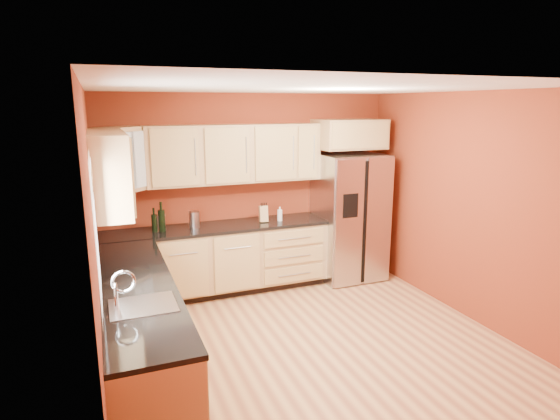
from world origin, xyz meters
name	(u,v)px	position (x,y,z in m)	size (l,w,h in m)	color
floor	(311,344)	(0.00, 0.00, 0.00)	(4.00, 4.00, 0.00)	#9B5B3C
ceiling	(315,88)	(0.00, 0.00, 2.60)	(4.00, 4.00, 0.00)	white
wall_back	(250,190)	(0.00, 2.00, 1.30)	(4.00, 0.04, 2.60)	maroon
wall_front	(457,302)	(0.00, -2.00, 1.30)	(4.00, 0.04, 2.60)	maroon
wall_left	(96,246)	(-2.00, 0.00, 1.30)	(0.04, 4.00, 2.60)	maroon
wall_right	(472,208)	(2.00, 0.00, 1.30)	(0.04, 4.00, 2.60)	maroon
base_cabinets_back	(218,261)	(-0.55, 1.70, 0.44)	(2.90, 0.60, 0.88)	tan
base_cabinets_left	(140,334)	(-1.70, 0.00, 0.44)	(0.60, 2.80, 0.88)	tan
countertop_back	(218,227)	(-0.55, 1.69, 0.90)	(2.90, 0.62, 0.04)	black
countertop_left	(138,286)	(-1.69, 0.00, 0.90)	(0.62, 2.80, 0.04)	black
upper_cabinets_back	(235,154)	(-0.25, 1.83, 1.83)	(2.30, 0.33, 0.75)	tan
upper_cabinets_left	(109,171)	(-1.83, 0.72, 1.83)	(0.33, 1.35, 0.75)	tan
corner_upper_cabinet	(121,160)	(-1.67, 1.67, 1.83)	(0.62, 0.33, 0.75)	tan
over_fridge_cabinet	(349,134)	(1.35, 1.70, 2.05)	(0.92, 0.60, 0.40)	tan
refrigerator	(349,217)	(1.35, 1.62, 0.89)	(0.90, 0.75, 1.78)	#AFAFB4
window	(96,232)	(-1.98, -0.50, 1.55)	(0.03, 0.90, 1.00)	white
sink_faucet	(142,288)	(-1.69, -0.50, 1.07)	(0.50, 0.42, 0.30)	silver
canister_left	(194,220)	(-0.84, 1.71, 1.03)	(0.13, 0.13, 0.21)	#AFAFB4
canister_right	(160,223)	(-1.26, 1.72, 1.02)	(0.12, 0.12, 0.20)	#AFAFB4
wine_bottle_a	(154,220)	(-1.34, 1.70, 1.07)	(0.07, 0.07, 0.30)	black
wine_bottle_b	(161,217)	(-1.25, 1.68, 1.11)	(0.08, 0.08, 0.37)	black
knife_block	(263,214)	(0.08, 1.69, 1.03)	(0.11, 0.10, 0.22)	tan
soap_dispenser	(280,214)	(0.30, 1.65, 1.02)	(0.06, 0.06, 0.19)	white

